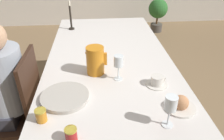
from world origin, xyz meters
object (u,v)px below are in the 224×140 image
at_px(wine_glass_juice, 171,105).
at_px(bread_plate, 180,104).
at_px(red_pitcher, 95,60).
at_px(teacup_near_person, 157,81).
at_px(jam_jar_red, 41,115).
at_px(candlestick_tall, 71,19).
at_px(chair_person_side, 20,110).
at_px(serving_tray, 65,97).
at_px(jam_jar_amber, 71,134).
at_px(person_seated, 1,88).
at_px(wine_glass_water, 119,62).
at_px(potted_plant, 158,11).

height_order(wine_glass_juice, bread_plate, wine_glass_juice).
height_order(red_pitcher, teacup_near_person, red_pitcher).
bearing_deg(red_pitcher, teacup_near_person, -25.05).
distance_m(jam_jar_red, candlestick_tall, 1.41).
bearing_deg(candlestick_tall, chair_person_side, -107.89).
relative_size(serving_tray, jam_jar_amber, 4.00).
relative_size(chair_person_side, candlestick_tall, 3.04).
xyz_separation_m(wine_glass_juice, jam_jar_amber, (-0.50, -0.06, -0.10)).
bearing_deg(candlestick_tall, person_seated, -112.71).
xyz_separation_m(jam_jar_red, candlestick_tall, (0.06, 1.41, 0.08)).
relative_size(wine_glass_water, jam_jar_amber, 2.47).
relative_size(wine_glass_water, serving_tray, 0.62).
bearing_deg(potted_plant, serving_tray, -115.55).
bearing_deg(serving_tray, candlestick_tall, 92.32).
relative_size(candlestick_tall, potted_plant, 0.49).
distance_m(jam_jar_amber, potted_plant, 3.59).
xyz_separation_m(person_seated, bread_plate, (1.15, -0.36, 0.07)).
bearing_deg(chair_person_side, wine_glass_juice, -116.50).
height_order(person_seated, wine_glass_juice, person_seated).
xyz_separation_m(person_seated, jam_jar_red, (0.36, -0.40, 0.08)).
relative_size(red_pitcher, candlestick_tall, 0.67).
bearing_deg(bread_plate, wine_glass_water, 133.89).
bearing_deg(chair_person_side, jam_jar_red, -144.50).
height_order(chair_person_side, candlestick_tall, candlestick_tall).
distance_m(serving_tray, jam_jar_red, 0.21).
distance_m(person_seated, wine_glass_juice, 1.16).
height_order(chair_person_side, serving_tray, chair_person_side).
bearing_deg(red_pitcher, potted_plant, 65.41).
bearing_deg(candlestick_tall, serving_tray, -87.68).
height_order(serving_tray, jam_jar_red, jam_jar_red).
bearing_deg(chair_person_side, bread_plate, -108.08).
distance_m(chair_person_side, red_pitcher, 0.68).
bearing_deg(wine_glass_water, bread_plate, -46.11).
xyz_separation_m(wine_glass_water, candlestick_tall, (-0.40, 1.03, -0.02)).
xyz_separation_m(wine_glass_juice, jam_jar_red, (-0.67, 0.09, -0.10)).
distance_m(bread_plate, jam_jar_amber, 0.64).
distance_m(red_pitcher, candlestick_tall, 0.96).
xyz_separation_m(bread_plate, candlestick_tall, (-0.73, 1.37, 0.09)).
relative_size(chair_person_side, jam_jar_red, 12.50).
height_order(person_seated, teacup_near_person, person_seated).
xyz_separation_m(chair_person_side, jam_jar_red, (0.27, -0.38, 0.29)).
bearing_deg(jam_jar_amber, bread_plate, 16.85).
bearing_deg(bread_plate, jam_jar_red, -177.32).
xyz_separation_m(red_pitcher, wine_glass_juice, (0.37, -0.56, 0.03)).
relative_size(person_seated, teacup_near_person, 7.93).
bearing_deg(jam_jar_amber, potted_plant, 67.67).
bearing_deg(wine_glass_juice, candlestick_tall, 112.35).
distance_m(wine_glass_juice, candlestick_tall, 1.62).
bearing_deg(candlestick_tall, bread_plate, -61.99).
height_order(wine_glass_water, jam_jar_amber, wine_glass_water).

